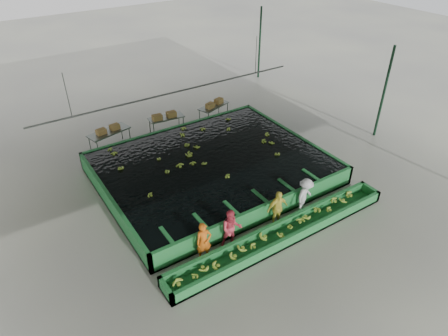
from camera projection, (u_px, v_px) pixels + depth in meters
ground at (230, 192)px, 17.87m from camera, size 80.00×80.00×0.00m
shed_roof at (231, 86)px, 15.11m from camera, size 20.00×22.00×0.04m
shed_posts at (231, 143)px, 16.49m from camera, size 20.00×22.00×5.00m
flotation_tank at (212, 168)px, 18.67m from camera, size 10.00×8.00×0.90m
tank_water at (212, 161)px, 18.45m from camera, size 9.70×7.70×0.00m
sorting_trough at (283, 234)px, 15.22m from camera, size 10.00×1.00×0.50m
cableway_rail at (174, 92)px, 19.71m from camera, size 0.08×0.08×14.00m
rail_hanger_left at (67, 95)px, 16.88m from camera, size 0.04×0.04×2.00m
rail_hanger_right at (256, 55)px, 21.44m from camera, size 0.04×0.04×2.00m
worker_a at (204, 242)px, 14.11m from camera, size 0.63×0.47×1.57m
worker_b at (231, 229)px, 14.63m from camera, size 0.97×0.88×1.62m
worker_c at (277, 208)px, 15.63m from camera, size 0.96×0.45×1.60m
worker_d at (305, 196)px, 16.29m from camera, size 1.19×0.96×1.61m
packing_table_left at (110, 140)px, 20.84m from camera, size 2.31×1.36×0.98m
packing_table_mid at (167, 124)px, 22.42m from camera, size 2.01×0.95×0.89m
packing_table_right at (214, 112)px, 23.68m from camera, size 2.12×1.37×0.90m
box_stack_left at (108, 132)px, 20.54m from camera, size 1.29×0.55×0.27m
box_stack_mid at (164, 118)px, 22.05m from camera, size 1.38×0.47×0.29m
box_stack_right at (215, 105)px, 23.43m from camera, size 1.35×0.78×0.28m
floating_bananas at (203, 153)px, 19.01m from camera, size 8.40×5.73×0.11m
trough_bananas at (283, 231)px, 15.13m from camera, size 8.53×0.57×0.11m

